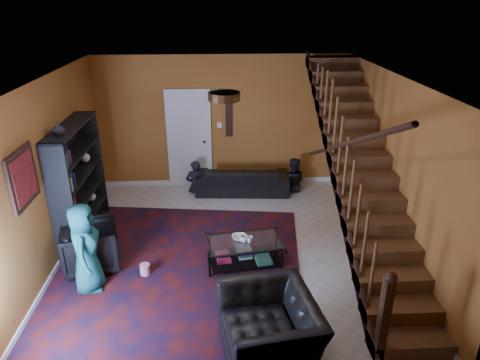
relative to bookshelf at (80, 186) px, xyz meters
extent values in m
plane|color=beige|center=(2.40, -0.60, -0.96)|extent=(5.50, 5.50, 0.00)
plane|color=#A46724|center=(2.40, 2.15, 0.44)|extent=(5.20, 0.00, 5.20)
plane|color=#A46724|center=(2.40, -3.35, 0.44)|extent=(5.20, 0.00, 5.20)
plane|color=#A46724|center=(-0.20, -0.60, 0.44)|extent=(0.00, 5.50, 5.50)
plane|color=#A46724|center=(5.00, -0.60, 0.44)|extent=(0.00, 5.50, 5.50)
plane|color=white|center=(2.40, -0.60, 1.84)|extent=(5.50, 5.50, 0.00)
cube|color=silver|center=(2.40, 2.14, -0.91)|extent=(5.20, 0.02, 0.10)
cube|color=silver|center=(-0.19, -0.60, -0.91)|extent=(0.02, 5.50, 0.10)
cube|color=#A46724|center=(4.53, -0.60, 0.36)|extent=(0.95, 4.92, 2.83)
cube|color=black|center=(4.07, -0.60, 0.44)|extent=(0.04, 5.02, 3.02)
cylinder|color=black|center=(4.10, -0.60, 0.89)|extent=(0.07, 4.20, 2.44)
cube|color=black|center=(4.10, -3.00, -0.41)|extent=(0.10, 0.10, 1.10)
cube|color=black|center=(0.00, 0.00, 0.04)|extent=(0.35, 1.80, 2.00)
cube|color=black|center=(0.00, 0.00, -0.56)|extent=(0.35, 1.72, 0.03)
cube|color=black|center=(0.00, 0.00, 0.20)|extent=(0.35, 1.72, 0.03)
cube|color=silver|center=(1.70, 2.12, 0.06)|extent=(0.82, 0.05, 2.05)
cube|color=maroon|center=(-0.17, -1.50, 0.79)|extent=(0.04, 0.74, 0.74)
cube|color=black|center=(2.55, 2.13, 0.59)|extent=(0.14, 0.03, 0.90)
cylinder|color=#3F2814|center=(2.40, -1.40, 1.78)|extent=(0.40, 0.40, 0.10)
cube|color=#4D110D|center=(1.53, -1.35, -0.95)|extent=(4.44, 4.92, 0.02)
imported|color=black|center=(2.81, 1.70, -0.68)|extent=(2.00, 0.90, 0.57)
imported|color=black|center=(0.35, -0.95, -0.60)|extent=(0.96, 0.94, 0.73)
imported|color=black|center=(2.86, -2.85, -0.58)|extent=(1.20, 1.33, 0.76)
imported|color=black|center=(1.82, 1.75, -0.84)|extent=(0.45, 0.32, 1.15)
imported|color=black|center=(3.90, 1.75, -0.83)|extent=(0.62, 0.52, 1.17)
imported|color=#1A6560|center=(0.45, -1.48, -0.30)|extent=(0.48, 0.69, 1.34)
cube|color=black|center=(2.15, -1.33, -0.75)|extent=(0.03, 0.03, 0.42)
cube|color=black|center=(3.23, -1.33, -0.75)|extent=(0.03, 0.03, 0.42)
cube|color=black|center=(2.15, -0.73, -0.75)|extent=(0.03, 0.03, 0.42)
cube|color=black|center=(3.23, -0.73, -0.75)|extent=(0.03, 0.03, 0.42)
cube|color=black|center=(2.69, -1.03, -0.85)|extent=(1.15, 0.76, 0.02)
cube|color=silver|center=(2.69, -1.03, -0.54)|extent=(1.22, 0.83, 0.02)
imported|color=#999999|center=(2.68, -1.04, -0.48)|extent=(0.16, 0.16, 0.10)
imported|color=#999999|center=(2.76, -1.05, -0.49)|extent=(0.12, 0.12, 0.09)
imported|color=#999999|center=(2.61, -0.96, -0.50)|extent=(0.24, 0.24, 0.06)
imported|color=#999999|center=(0.00, -0.50, 1.13)|extent=(0.18, 0.18, 0.19)
cylinder|color=red|center=(1.18, -1.21, -0.86)|extent=(0.18, 0.18, 0.17)
camera|label=1|loc=(2.32, -6.61, 2.92)|focal=32.00mm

